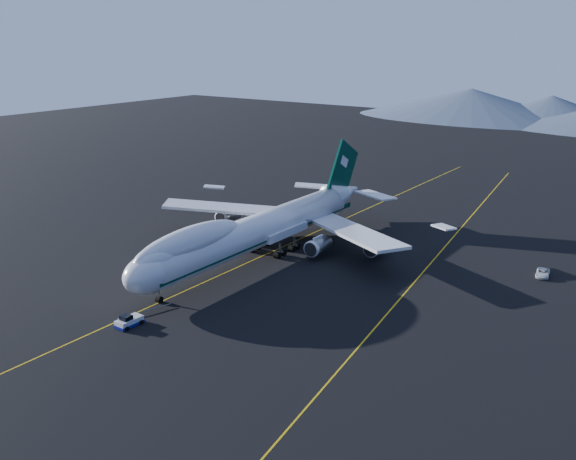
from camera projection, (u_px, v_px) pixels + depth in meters
The scene contains 6 objects.
ground at pixel (258, 258), 125.94m from camera, with size 500.00×500.00×0.00m, color black.
taxiway_line_main at pixel (258, 258), 125.94m from camera, with size 0.25×220.00×0.01m, color gold.
taxiway_line_side at pixel (421, 275), 117.33m from camera, with size 0.25×200.00×0.01m, color gold.
boeing_747 at pixel (258, 230), 124.26m from camera, with size 59.62×72.43×19.37m.
pushback_tug at pixel (129, 322), 96.71m from camera, with size 2.54×4.31×1.85m.
service_van at pixel (543, 273), 116.25m from camera, with size 2.24×4.86×1.35m, color silver.
Camera 1 is at (72.95, -93.88, 42.33)m, focal length 40.00 mm.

